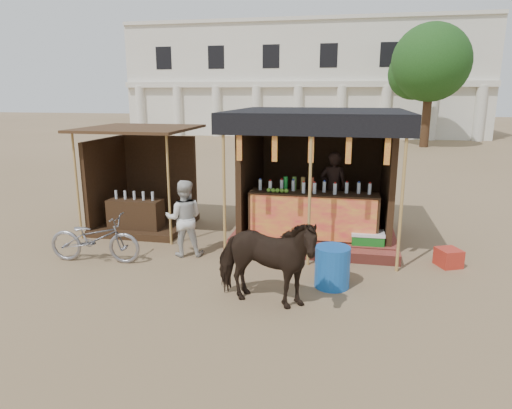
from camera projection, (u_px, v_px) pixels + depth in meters
name	position (u px, v px, depth m)	size (l,w,h in m)	color
ground	(236.00, 295.00, 7.26)	(120.00, 120.00, 0.00)	#846B4C
main_stall	(317.00, 191.00, 10.01)	(3.60, 3.61, 2.78)	#973D31
secondary_stall	(138.00, 192.00, 10.75)	(2.40, 2.40, 2.38)	#342013
cow	(265.00, 261.00, 6.75)	(0.76, 1.67, 1.41)	black
motorbike	(95.00, 238.00, 8.60)	(0.61, 1.75, 0.92)	gray
bystander	(184.00, 218.00, 8.87)	(0.73, 0.57, 1.51)	silver
blue_barrel	(332.00, 267.00, 7.50)	(0.58, 0.58, 0.69)	#1758B1
red_crate	(449.00, 258.00, 8.43)	(0.38, 0.41, 0.33)	#AF2A1D
cooler	(367.00, 243.00, 9.07)	(0.65, 0.46, 0.46)	#176B1D
background_building	(304.00, 81.00, 35.19)	(26.00, 7.45, 8.18)	silver
tree	(427.00, 66.00, 26.10)	(4.50, 4.40, 7.00)	#382314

